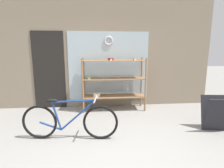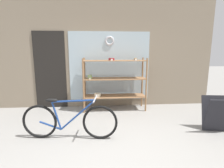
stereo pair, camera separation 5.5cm
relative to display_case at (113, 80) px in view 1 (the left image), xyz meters
The scene contains 5 objects.
ground_plane 2.37m from the display_case, 97.21° to the right, with size 30.00×30.00×0.00m, color gray.
storefront_facade 1.09m from the display_case, 129.00° to the left, with size 6.30×0.13×3.67m.
display_case is the anchor object (origin of this frame).
bicycle 1.88m from the display_case, 120.73° to the right, with size 1.73×0.46×0.76m.
sandwich_board 2.49m from the display_case, 37.11° to the right, with size 0.58×0.44×0.69m.
Camera 1 is at (-0.16, -2.36, 1.58)m, focal length 28.00 mm.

